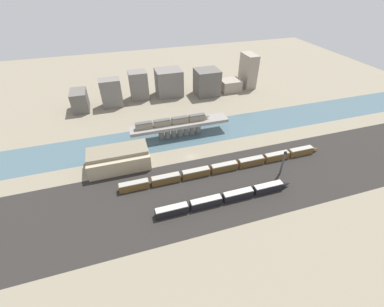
{
  "coord_description": "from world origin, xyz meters",
  "views": [
    {
      "loc": [
        -29.48,
        -96.47,
        77.58
      ],
      "look_at": [
        0.0,
        -1.66,
        3.13
      ],
      "focal_mm": 24.0,
      "sensor_mm": 36.0,
      "label": 1
    }
  ],
  "objects_px": {
    "train_yard_near": "(226,198)",
    "signal_tower": "(283,163)",
    "train_yard_mid": "(227,166)",
    "train_on_bridge": "(173,121)",
    "warehouse_building": "(119,158)"
  },
  "relations": [
    {
      "from": "train_yard_near",
      "to": "signal_tower",
      "type": "xyz_separation_m",
      "value": [
        30.26,
        7.99,
        4.39
      ]
    },
    {
      "from": "signal_tower",
      "to": "train_yard_mid",
      "type": "bearing_deg",
      "value": 155.45
    },
    {
      "from": "signal_tower",
      "to": "train_yard_near",
      "type": "bearing_deg",
      "value": -165.2
    },
    {
      "from": "train_yard_mid",
      "to": "train_on_bridge",
      "type": "bearing_deg",
      "value": 115.64
    },
    {
      "from": "train_yard_mid",
      "to": "train_yard_near",
      "type": "bearing_deg",
      "value": -115.43
    },
    {
      "from": "signal_tower",
      "to": "warehouse_building",
      "type": "bearing_deg",
      "value": 157.92
    },
    {
      "from": "train_yard_mid",
      "to": "warehouse_building",
      "type": "relative_size",
      "value": 3.59
    },
    {
      "from": "train_on_bridge",
      "to": "train_yard_near",
      "type": "distance_m",
      "value": 54.14
    },
    {
      "from": "warehouse_building",
      "to": "signal_tower",
      "type": "height_order",
      "value": "signal_tower"
    },
    {
      "from": "train_yard_near",
      "to": "signal_tower",
      "type": "distance_m",
      "value": 31.6
    },
    {
      "from": "train_yard_mid",
      "to": "warehouse_building",
      "type": "bearing_deg",
      "value": 159.08
    },
    {
      "from": "train_yard_near",
      "to": "warehouse_building",
      "type": "relative_size",
      "value": 2.12
    },
    {
      "from": "warehouse_building",
      "to": "signal_tower",
      "type": "xyz_separation_m",
      "value": [
        69.12,
        -28.04,
        1.85
      ]
    },
    {
      "from": "train_on_bridge",
      "to": "train_yard_near",
      "type": "bearing_deg",
      "value": -81.1
    },
    {
      "from": "train_yard_mid",
      "to": "signal_tower",
      "type": "distance_m",
      "value": 24.3
    }
  ]
}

